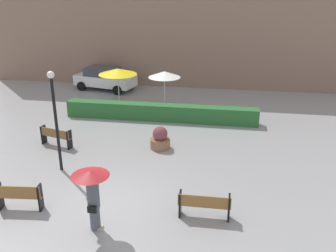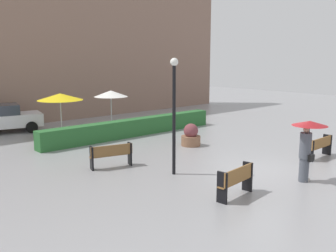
{
  "view_description": "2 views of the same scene",
  "coord_description": "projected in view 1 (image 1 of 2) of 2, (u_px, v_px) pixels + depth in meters",
  "views": [
    {
      "loc": [
        3.75,
        -10.74,
        7.24
      ],
      "look_at": [
        1.33,
        4.17,
        1.34
      ],
      "focal_mm": 39.95,
      "sensor_mm": 36.0,
      "label": 1
    },
    {
      "loc": [
        -11.53,
        -7.52,
        4.11
      ],
      "look_at": [
        0.07,
        5.47,
        0.94
      ],
      "focal_mm": 40.21,
      "sensor_mm": 36.0,
      "label": 2
    }
  ],
  "objects": [
    {
      "name": "hedge_strip",
      "position": [
        161.0,
        112.0,
        20.59
      ],
      "size": [
        10.61,
        0.7,
        0.9
      ],
      "primitive_type": "cube",
      "color": "#28602D",
      "rests_on": "ground"
    },
    {
      "name": "bench_far_left",
      "position": [
        56.0,
        136.0,
        17.3
      ],
      "size": [
        1.64,
        0.73,
        0.89
      ],
      "color": "brown",
      "rests_on": "ground"
    },
    {
      "name": "bench_near_left",
      "position": [
        19.0,
        195.0,
        12.47
      ],
      "size": [
        1.53,
        0.48,
        0.93
      ],
      "color": "olive",
      "rests_on": "ground"
    },
    {
      "name": "lamp_post",
      "position": [
        55.0,
        112.0,
        14.41
      ],
      "size": [
        0.28,
        0.28,
        4.11
      ],
      "color": "black",
      "rests_on": "ground"
    },
    {
      "name": "patio_umbrella_yellow",
      "position": [
        118.0,
        71.0,
        22.5
      ],
      "size": [
        2.33,
        2.33,
        2.3
      ],
      "color": "silver",
      "rests_on": "ground"
    },
    {
      "name": "building_facade",
      "position": [
        176.0,
        16.0,
        25.99
      ],
      "size": [
        28.0,
        1.2,
        9.83
      ],
      "primitive_type": "cube",
      "color": "#846656",
      "rests_on": "ground"
    },
    {
      "name": "bench_near_right",
      "position": [
        204.0,
        204.0,
        12.03
      ],
      "size": [
        1.7,
        0.39,
        0.88
      ],
      "color": "olive",
      "rests_on": "ground"
    },
    {
      "name": "planter_pot",
      "position": [
        160.0,
        139.0,
        17.13
      ],
      "size": [
        0.91,
        0.91,
        1.06
      ],
      "color": "brown",
      "rests_on": "ground"
    },
    {
      "name": "parked_car",
      "position": [
        105.0,
        78.0,
        26.31
      ],
      "size": [
        4.48,
        2.69,
        1.57
      ],
      "color": "silver",
      "rests_on": "ground"
    },
    {
      "name": "pedestrian_with_umbrella",
      "position": [
        92.0,
        189.0,
        11.12
      ],
      "size": [
        1.15,
        1.15,
        2.09
      ],
      "color": "#4C515B",
      "rests_on": "ground"
    },
    {
      "name": "patio_umbrella_white",
      "position": [
        164.0,
        74.0,
        21.78
      ],
      "size": [
        1.89,
        1.89,
        2.3
      ],
      "color": "silver",
      "rests_on": "ground"
    },
    {
      "name": "ground_plane",
      "position": [
        111.0,
        202.0,
        13.07
      ],
      "size": [
        60.0,
        60.0,
        0.0
      ],
      "primitive_type": "plane",
      "color": "gray"
    }
  ]
}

